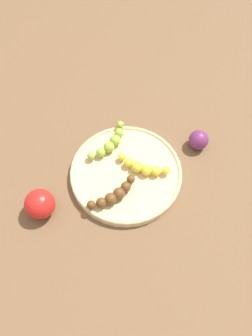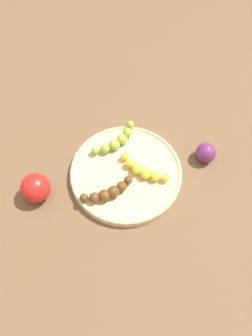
% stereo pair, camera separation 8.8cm
% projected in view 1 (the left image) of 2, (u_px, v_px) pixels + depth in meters
% --- Properties ---
extents(ground_plane, '(2.40, 2.40, 0.00)m').
position_uv_depth(ground_plane, '(126.00, 175.00, 0.91)').
color(ground_plane, brown).
extents(fruit_bowl, '(0.28, 0.28, 0.02)m').
position_uv_depth(fruit_bowl, '(126.00, 173.00, 0.90)').
color(fruit_bowl, '#D1B784').
rests_on(fruit_bowl, ground_plane).
extents(banana_yellow, '(0.13, 0.07, 0.03)m').
position_uv_depth(banana_yellow, '(142.00, 167.00, 0.88)').
color(banana_yellow, yellow).
rests_on(banana_yellow, fruit_bowl).
extents(banana_green, '(0.05, 0.14, 0.03)m').
position_uv_depth(banana_green, '(110.00, 143.00, 0.92)').
color(banana_green, '#8CAD38').
rests_on(banana_green, fruit_bowl).
extents(banana_overripe, '(0.05, 0.13, 0.03)m').
position_uv_depth(banana_overripe, '(114.00, 195.00, 0.84)').
color(banana_overripe, '#593819').
rests_on(banana_overripe, fruit_bowl).
extents(apple_red, '(0.07, 0.07, 0.07)m').
position_uv_depth(apple_red, '(40.00, 204.00, 0.83)').
color(apple_red, red).
rests_on(apple_red, ground_plane).
extents(plum_purple, '(0.05, 0.05, 0.05)m').
position_uv_depth(plum_purple, '(199.00, 140.00, 0.93)').
color(plum_purple, '#662659').
rests_on(plum_purple, ground_plane).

